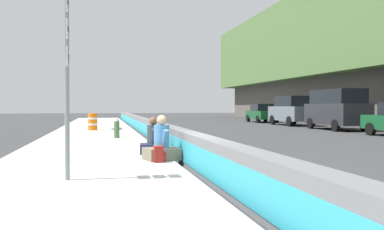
{
  "coord_description": "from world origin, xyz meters",
  "views": [
    {
      "loc": [
        -9.52,
        2.22,
        1.53
      ],
      "look_at": [
        4.09,
        -0.67,
        1.23
      ],
      "focal_mm": 39.58,
      "sensor_mm": 36.0,
      "label": 1
    }
  ],
  "objects_px": {
    "construction_barrel": "(93,122)",
    "parked_car_fourth": "(337,109)",
    "seated_person_middle": "(153,142)",
    "parked_car_far": "(262,113)",
    "seated_person_foreground": "(162,146)",
    "backpack": "(159,154)",
    "fire_hydrant": "(117,128)",
    "route_sign_post": "(67,68)",
    "parked_car_midline": "(292,110)"
  },
  "relations": [
    {
      "from": "backpack",
      "to": "parked_car_far",
      "type": "relative_size",
      "value": 0.09
    },
    {
      "from": "backpack",
      "to": "construction_barrel",
      "type": "distance_m",
      "value": 14.56
    },
    {
      "from": "seated_person_middle",
      "to": "parked_car_far",
      "type": "relative_size",
      "value": 0.23
    },
    {
      "from": "fire_hydrant",
      "to": "seated_person_foreground",
      "type": "distance_m",
      "value": 7.83
    },
    {
      "from": "seated_person_middle",
      "to": "backpack",
      "type": "relative_size",
      "value": 2.68
    },
    {
      "from": "parked_car_midline",
      "to": "backpack",
      "type": "bearing_deg",
      "value": 147.12
    },
    {
      "from": "parked_car_far",
      "to": "backpack",
      "type": "bearing_deg",
      "value": 153.77
    },
    {
      "from": "construction_barrel",
      "to": "parked_car_fourth",
      "type": "distance_m",
      "value": 15.09
    },
    {
      "from": "fire_hydrant",
      "to": "parked_car_far",
      "type": "relative_size",
      "value": 0.19
    },
    {
      "from": "seated_person_foreground",
      "to": "backpack",
      "type": "relative_size",
      "value": 2.88
    },
    {
      "from": "seated_person_middle",
      "to": "parked_car_fourth",
      "type": "height_order",
      "value": "parked_car_fourth"
    },
    {
      "from": "backpack",
      "to": "parked_car_fourth",
      "type": "height_order",
      "value": "parked_car_fourth"
    },
    {
      "from": "seated_person_middle",
      "to": "parked_car_far",
      "type": "height_order",
      "value": "parked_car_far"
    },
    {
      "from": "fire_hydrant",
      "to": "parked_car_fourth",
      "type": "height_order",
      "value": "parked_car_fourth"
    },
    {
      "from": "fire_hydrant",
      "to": "parked_car_midline",
      "type": "bearing_deg",
      "value": -48.98
    },
    {
      "from": "fire_hydrant",
      "to": "parked_car_far",
      "type": "bearing_deg",
      "value": -36.98
    },
    {
      "from": "seated_person_middle",
      "to": "backpack",
      "type": "distance_m",
      "value": 1.92
    },
    {
      "from": "fire_hydrant",
      "to": "seated_person_middle",
      "type": "distance_m",
      "value": 6.35
    },
    {
      "from": "backpack",
      "to": "parked_car_midline",
      "type": "height_order",
      "value": "parked_car_midline"
    },
    {
      "from": "parked_car_far",
      "to": "fire_hydrant",
      "type": "bearing_deg",
      "value": 143.02
    },
    {
      "from": "seated_person_middle",
      "to": "route_sign_post",
      "type": "bearing_deg",
      "value": 152.73
    },
    {
      "from": "parked_car_far",
      "to": "parked_car_fourth",
      "type": "bearing_deg",
      "value": -179.88
    },
    {
      "from": "fire_hydrant",
      "to": "construction_barrel",
      "type": "height_order",
      "value": "construction_barrel"
    },
    {
      "from": "fire_hydrant",
      "to": "backpack",
      "type": "xyz_separation_m",
      "value": [
        -8.21,
        -0.76,
        -0.25
      ]
    },
    {
      "from": "route_sign_post",
      "to": "parked_car_fourth",
      "type": "relative_size",
      "value": 0.7
    },
    {
      "from": "seated_person_middle",
      "to": "backpack",
      "type": "bearing_deg",
      "value": 177.35
    },
    {
      "from": "route_sign_post",
      "to": "fire_hydrant",
      "type": "relative_size",
      "value": 4.09
    },
    {
      "from": "route_sign_post",
      "to": "parked_car_midline",
      "type": "height_order",
      "value": "route_sign_post"
    },
    {
      "from": "fire_hydrant",
      "to": "seated_person_middle",
      "type": "bearing_deg",
      "value": -172.34
    },
    {
      "from": "fire_hydrant",
      "to": "parked_car_midline",
      "type": "height_order",
      "value": "parked_car_midline"
    },
    {
      "from": "route_sign_post",
      "to": "parked_car_far",
      "type": "height_order",
      "value": "route_sign_post"
    },
    {
      "from": "seated_person_foreground",
      "to": "construction_barrel",
      "type": "xyz_separation_m",
      "value": [
        14.01,
        2.03,
        0.12
      ]
    },
    {
      "from": "backpack",
      "to": "parked_car_fourth",
      "type": "xyz_separation_m",
      "value": [
        13.96,
        -13.16,
        1.02
      ]
    },
    {
      "from": "seated_person_foreground",
      "to": "fire_hydrant",
      "type": "bearing_deg",
      "value": 6.47
    },
    {
      "from": "seated_person_middle",
      "to": "construction_barrel",
      "type": "bearing_deg",
      "value": 9.04
    },
    {
      "from": "fire_hydrant",
      "to": "parked_car_fourth",
      "type": "xyz_separation_m",
      "value": [
        5.75,
        -13.92,
        0.77
      ]
    },
    {
      "from": "construction_barrel",
      "to": "parked_car_fourth",
      "type": "bearing_deg",
      "value": -91.82
    },
    {
      "from": "construction_barrel",
      "to": "parked_car_far",
      "type": "bearing_deg",
      "value": -50.9
    },
    {
      "from": "seated_person_middle",
      "to": "parked_car_fourth",
      "type": "relative_size",
      "value": 0.21
    },
    {
      "from": "seated_person_foreground",
      "to": "parked_car_fourth",
      "type": "distance_m",
      "value": 18.81
    },
    {
      "from": "backpack",
      "to": "parked_car_fourth",
      "type": "bearing_deg",
      "value": -43.32
    },
    {
      "from": "construction_barrel",
      "to": "parked_car_far",
      "type": "height_order",
      "value": "parked_car_far"
    },
    {
      "from": "fire_hydrant",
      "to": "parked_car_midline",
      "type": "relative_size",
      "value": 0.18
    },
    {
      "from": "parked_car_fourth",
      "to": "parked_car_midline",
      "type": "distance_m",
      "value": 6.3
    },
    {
      "from": "parked_car_far",
      "to": "parked_car_midline",
      "type": "bearing_deg",
      "value": 179.61
    },
    {
      "from": "route_sign_post",
      "to": "backpack",
      "type": "bearing_deg",
      "value": -43.1
    },
    {
      "from": "seated_person_middle",
      "to": "seated_person_foreground",
      "type": "bearing_deg",
      "value": -178.62
    },
    {
      "from": "route_sign_post",
      "to": "parked_car_midline",
      "type": "relative_size",
      "value": 0.75
    },
    {
      "from": "backpack",
      "to": "route_sign_post",
      "type": "bearing_deg",
      "value": 136.9
    },
    {
      "from": "fire_hydrant",
      "to": "seated_person_middle",
      "type": "xyz_separation_m",
      "value": [
        -6.29,
        -0.85,
        -0.11
      ]
    }
  ]
}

